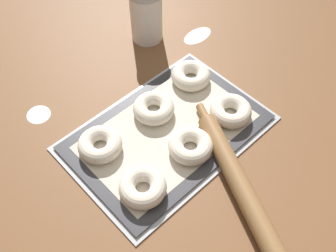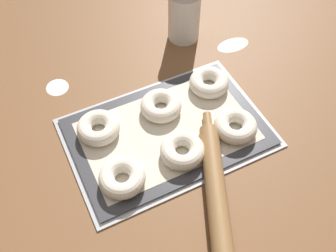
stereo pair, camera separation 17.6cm
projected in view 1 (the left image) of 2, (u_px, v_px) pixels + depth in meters
ground_plane at (163, 130)px, 1.01m from camera, size 2.80×2.80×0.00m
baking_tray at (168, 132)px, 1.00m from camera, size 0.50×0.34×0.01m
baking_mat at (168, 131)px, 1.00m from camera, size 0.48×0.32×0.00m
bagel_front_left at (143, 187)px, 0.88m from camera, size 0.11×0.11×0.04m
bagel_front_center at (192, 145)px, 0.95m from camera, size 0.11×0.11×0.04m
bagel_front_right at (231, 111)px, 1.01m from camera, size 0.11×0.11×0.04m
bagel_back_left at (100, 145)px, 0.95m from camera, size 0.11×0.11×0.04m
bagel_back_center at (154, 108)px, 1.02m from camera, size 0.11×0.11×0.04m
bagel_back_right at (191, 76)px, 1.09m from camera, size 0.11×0.11×0.04m
flour_canister at (146, 14)px, 1.16m from camera, size 0.10×0.10×0.17m
rolling_pin at (239, 183)px, 0.89m from camera, size 0.22×0.45×0.05m
flour_patch_near at (197, 35)px, 1.24m from camera, size 0.11×0.06×0.00m
flour_patch_far at (39, 114)px, 1.04m from camera, size 0.06×0.07×0.00m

